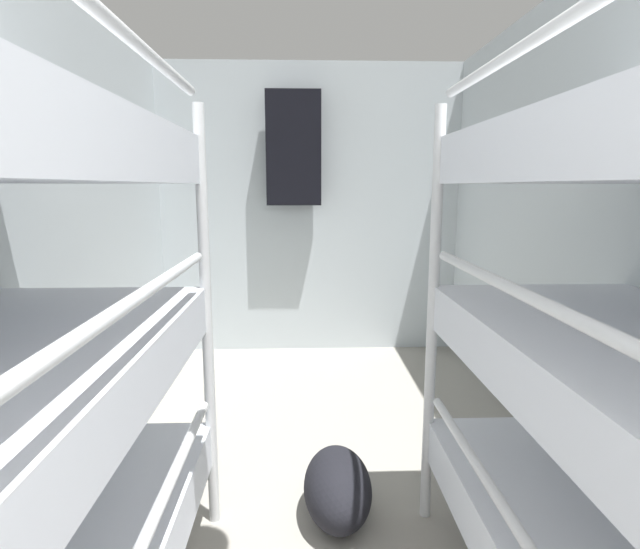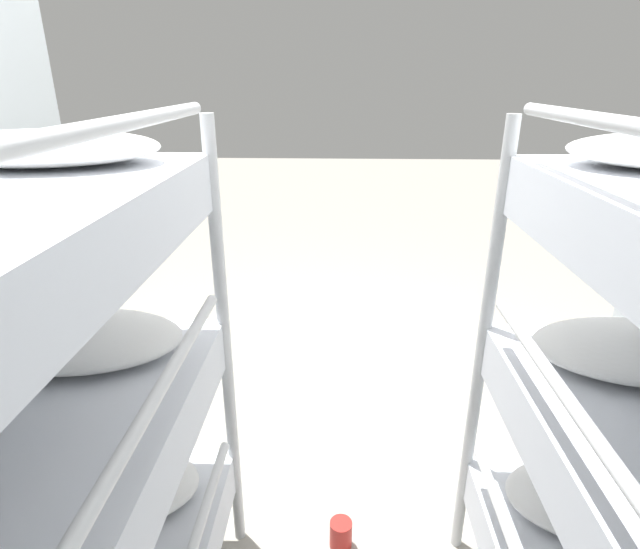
# 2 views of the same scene
# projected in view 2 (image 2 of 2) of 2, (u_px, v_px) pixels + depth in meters

# --- Properties ---
(ground_plane) EXTENTS (20.00, 20.00, 0.00)m
(ground_plane) POSITION_uv_depth(u_px,v_px,m) (346.00, 446.00, 2.64)
(ground_plane) COLOR gray
(tin_can) EXTENTS (0.09, 0.09, 0.12)m
(tin_can) POSITION_uv_depth(u_px,v_px,m) (341.00, 534.00, 2.06)
(tin_can) COLOR #AD231E
(tin_can) RESTS_ON ground_plane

